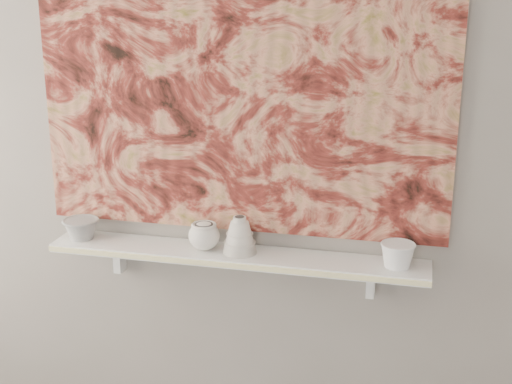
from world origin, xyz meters
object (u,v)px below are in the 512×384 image
(cup_cream, at_px, (204,236))
(bowl_grey, at_px, (81,228))
(bowl_white, at_px, (398,255))
(shelf, at_px, (235,256))
(painting, at_px, (240,82))
(bell_vessel, at_px, (240,235))

(cup_cream, bearing_deg, bowl_grey, 180.00)
(cup_cream, relative_size, bowl_white, 0.95)
(shelf, bearing_deg, painting, 90.00)
(cup_cream, bearing_deg, shelf, 0.00)
(shelf, bearing_deg, bowl_white, 0.00)
(bell_vessel, xyz_separation_m, bowl_white, (0.56, 0.00, -0.03))
(bowl_grey, relative_size, bell_vessel, 1.01)
(painting, xyz_separation_m, bowl_grey, (-0.61, -0.08, -0.57))
(painting, bearing_deg, shelf, -90.00)
(painting, distance_m, bowl_grey, 0.84)
(painting, bearing_deg, cup_cream, -145.80)
(bowl_grey, bearing_deg, bell_vessel, 0.00)
(painting, relative_size, cup_cream, 13.03)
(painting, height_order, bowl_white, painting)
(shelf, bearing_deg, cup_cream, 180.00)
(shelf, relative_size, bowl_white, 11.60)
(painting, height_order, bell_vessel, painting)
(painting, xyz_separation_m, cup_cream, (-0.12, -0.08, -0.56))
(cup_cream, bearing_deg, painting, 34.20)
(shelf, relative_size, bowl_grey, 10.05)
(bowl_grey, height_order, cup_cream, cup_cream)
(bowl_grey, relative_size, cup_cream, 1.21)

